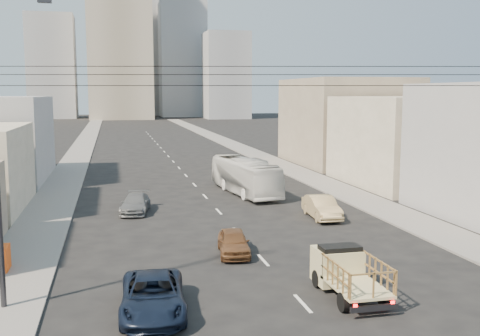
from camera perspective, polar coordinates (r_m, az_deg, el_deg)
name	(u,v)px	position (r m, az deg, el deg)	size (l,w,h in m)	color
ground	(321,323)	(21.39, 8.22, -15.36)	(420.00, 420.00, 0.00)	black
sidewalk_left	(82,148)	(88.84, -15.75, 1.99)	(3.50, 180.00, 0.12)	slate
sidewalk_right	(233,145)	(90.73, -0.75, 2.39)	(3.50, 180.00, 0.12)	slate
lane_dashes	(171,159)	(72.18, -7.05, 0.94)	(0.15, 104.00, 0.01)	silver
flatbed_pickup	(348,270)	(23.89, 10.88, -10.14)	(1.95, 4.41, 1.90)	#C9BD87
navy_pickup	(153,296)	(22.01, -8.84, -12.70)	(2.38, 5.16, 1.43)	black
city_bus	(245,176)	(46.71, 0.51, -0.81)	(2.49, 10.62, 2.96)	silver
sedan_brown	(234,242)	(29.34, -0.66, -7.54)	(1.54, 3.83, 1.30)	brown
sedan_tan	(322,207)	(38.02, 8.31, -3.96)	(1.58, 4.53, 1.49)	tan
sedan_grey	(135,204)	(40.07, -10.58, -3.57)	(1.80, 4.43, 1.29)	slate
overhead_wires	(311,76)	(21.12, 7.21, 9.30)	(23.01, 5.02, 0.72)	black
bldg_right_mid	(412,141)	(53.66, 17.05, 2.66)	(11.00, 14.00, 8.00)	#B0A78E
bldg_right_far	(346,121)	(68.10, 10.74, 4.68)	(12.00, 16.00, 10.00)	gray
high_rise_tower	(119,25)	(189.61, -12.18, 14.01)	(20.00, 20.00, 60.00)	gray
midrise_ne	(182,60)	(205.23, -5.90, 10.83)	(16.00, 16.00, 40.00)	#94969C
midrise_nw	(52,67)	(199.42, -18.54, 9.72)	(15.00, 15.00, 34.00)	#94969C
midrise_back	(146,57)	(219.17, -9.57, 11.08)	(18.00, 18.00, 44.00)	#99999C
midrise_east	(226,76)	(187.17, -1.42, 9.35)	(14.00, 14.00, 28.00)	#94969C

